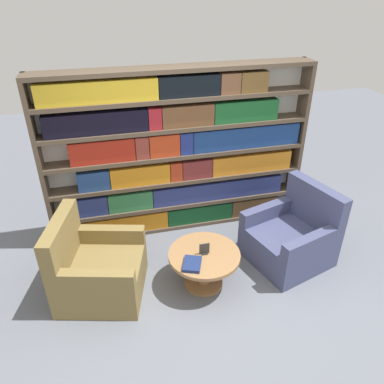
# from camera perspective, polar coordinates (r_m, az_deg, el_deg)

# --- Properties ---
(ground_plane) EXTENTS (14.00, 14.00, 0.00)m
(ground_plane) POSITION_cam_1_polar(r_m,az_deg,el_deg) (4.15, 2.78, -16.11)
(ground_plane) COLOR slate
(bookshelf) EXTENTS (3.30, 0.30, 2.12)m
(bookshelf) POSITION_cam_1_polar(r_m,az_deg,el_deg) (4.71, -2.19, 5.73)
(bookshelf) COLOR silver
(bookshelf) RESTS_ON ground_plane
(armchair_left) EXTENTS (1.04, 1.03, 0.92)m
(armchair_left) POSITION_cam_1_polar(r_m,az_deg,el_deg) (4.17, -14.37, -11.37)
(armchair_left) COLOR olive
(armchair_left) RESTS_ON ground_plane
(armchair_right) EXTENTS (1.06, 1.04, 0.92)m
(armchair_right) POSITION_cam_1_polar(r_m,az_deg,el_deg) (4.62, 14.94, -6.69)
(armchair_right) COLOR #42476B
(armchair_right) RESTS_ON ground_plane
(coffee_table) EXTENTS (0.77, 0.77, 0.43)m
(coffee_table) POSITION_cam_1_polar(r_m,az_deg,el_deg) (4.11, 1.84, -10.65)
(coffee_table) COLOR olive
(coffee_table) RESTS_ON ground_plane
(table_sign) EXTENTS (0.11, 0.06, 0.13)m
(table_sign) POSITION_cam_1_polar(r_m,az_deg,el_deg) (4.00, 1.88, -8.75)
(table_sign) COLOR black
(table_sign) RESTS_ON coffee_table
(stray_book) EXTENTS (0.25, 0.28, 0.04)m
(stray_book) POSITION_cam_1_polar(r_m,az_deg,el_deg) (3.88, 0.01, -10.92)
(stray_book) COLOR navy
(stray_book) RESTS_ON coffee_table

